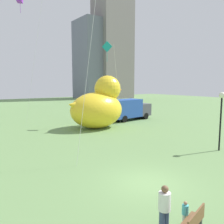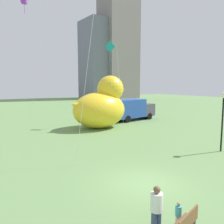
{
  "view_description": "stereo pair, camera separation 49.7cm",
  "coord_description": "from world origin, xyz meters",
  "px_view_note": "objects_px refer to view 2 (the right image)",
  "views": [
    {
      "loc": [
        -8.11,
        -8.28,
        5.09
      ],
      "look_at": [
        1.4,
        5.17,
        3.04
      ],
      "focal_mm": 37.79,
      "sensor_mm": 36.0,
      "label": 1
    },
    {
      "loc": [
        -7.69,
        -8.56,
        5.09
      ],
      "look_at": [
        1.4,
        5.17,
        3.04
      ],
      "focal_mm": 37.79,
      "sensor_mm": 36.0,
      "label": 2
    }
  ],
  "objects_px": {
    "person_adult": "(156,208)",
    "kite_teal": "(111,50)",
    "park_bench": "(185,224)",
    "lamppost": "(223,107)",
    "giant_inflatable_duck": "(101,106)",
    "box_truck": "(132,110)",
    "kite_purple": "(24,0)",
    "person_child": "(178,214)"
  },
  "relations": [
    {
      "from": "person_adult",
      "to": "kite_teal",
      "type": "xyz_separation_m",
      "value": [
        10.0,
        18.05,
        7.94
      ]
    },
    {
      "from": "park_bench",
      "to": "lamppost",
      "type": "distance_m",
      "value": 11.75
    },
    {
      "from": "person_adult",
      "to": "giant_inflatable_duck",
      "type": "height_order",
      "value": "giant_inflatable_duck"
    },
    {
      "from": "giant_inflatable_duck",
      "to": "lamppost",
      "type": "bearing_deg",
      "value": -78.47
    },
    {
      "from": "park_bench",
      "to": "person_adult",
      "type": "height_order",
      "value": "person_adult"
    },
    {
      "from": "giant_inflatable_duck",
      "to": "park_bench",
      "type": "bearing_deg",
      "value": -112.85
    },
    {
      "from": "giant_inflatable_duck",
      "to": "kite_teal",
      "type": "bearing_deg",
      "value": 21.69
    },
    {
      "from": "park_bench",
      "to": "person_adult",
      "type": "relative_size",
      "value": 0.9
    },
    {
      "from": "box_truck",
      "to": "kite_purple",
      "type": "xyz_separation_m",
      "value": [
        -12.46,
        4.7,
        13.28
      ]
    },
    {
      "from": "park_bench",
      "to": "kite_teal",
      "type": "distance_m",
      "value": 22.52
    },
    {
      "from": "person_child",
      "to": "kite_purple",
      "type": "relative_size",
      "value": 0.06
    },
    {
      "from": "person_adult",
      "to": "kite_purple",
      "type": "bearing_deg",
      "value": 85.12
    },
    {
      "from": "box_truck",
      "to": "person_child",
      "type": "bearing_deg",
      "value": -124.44
    },
    {
      "from": "person_adult",
      "to": "person_child",
      "type": "distance_m",
      "value": 1.01
    },
    {
      "from": "giant_inflatable_duck",
      "to": "kite_purple",
      "type": "xyz_separation_m",
      "value": [
        -6.16,
        7.08,
        12.22
      ]
    },
    {
      "from": "giant_inflatable_duck",
      "to": "kite_purple",
      "type": "bearing_deg",
      "value": 131.04
    },
    {
      "from": "giant_inflatable_duck",
      "to": "box_truck",
      "type": "height_order",
      "value": "giant_inflatable_duck"
    },
    {
      "from": "person_adult",
      "to": "giant_inflatable_duck",
      "type": "xyz_separation_m",
      "value": [
        8.25,
        17.35,
        1.58
      ]
    },
    {
      "from": "person_adult",
      "to": "kite_teal",
      "type": "bearing_deg",
      "value": 61.01
    },
    {
      "from": "box_truck",
      "to": "kite_purple",
      "type": "height_order",
      "value": "kite_purple"
    },
    {
      "from": "park_bench",
      "to": "lamppost",
      "type": "bearing_deg",
      "value": 26.34
    },
    {
      "from": "person_adult",
      "to": "kite_purple",
      "type": "xyz_separation_m",
      "value": [
        2.09,
        24.43,
        13.8
      ]
    },
    {
      "from": "lamppost",
      "to": "giant_inflatable_duck",
      "type": "bearing_deg",
      "value": 101.53
    },
    {
      "from": "lamppost",
      "to": "kite_purple",
      "type": "relative_size",
      "value": 0.28
    },
    {
      "from": "park_bench",
      "to": "kite_teal",
      "type": "height_order",
      "value": "kite_teal"
    },
    {
      "from": "kite_teal",
      "to": "kite_purple",
      "type": "bearing_deg",
      "value": 141.09
    },
    {
      "from": "person_adult",
      "to": "box_truck",
      "type": "relative_size",
      "value": 0.25
    },
    {
      "from": "person_child",
      "to": "box_truck",
      "type": "distance_m",
      "value": 24.15
    },
    {
      "from": "person_adult",
      "to": "kite_teal",
      "type": "relative_size",
      "value": 0.17
    },
    {
      "from": "giant_inflatable_duck",
      "to": "lamppost",
      "type": "relative_size",
      "value": 1.62
    },
    {
      "from": "park_bench",
      "to": "lamppost",
      "type": "height_order",
      "value": "lamppost"
    },
    {
      "from": "giant_inflatable_duck",
      "to": "box_truck",
      "type": "bearing_deg",
      "value": 20.7
    },
    {
      "from": "kite_purple",
      "to": "box_truck",
      "type": "bearing_deg",
      "value": -20.68
    },
    {
      "from": "lamppost",
      "to": "box_truck",
      "type": "distance_m",
      "value": 15.85
    },
    {
      "from": "lamppost",
      "to": "kite_purple",
      "type": "xyz_separation_m",
      "value": [
        -8.8,
        20.02,
        11.44
      ]
    },
    {
      "from": "kite_purple",
      "to": "park_bench",
      "type": "bearing_deg",
      "value": -93.23
    },
    {
      "from": "kite_teal",
      "to": "park_bench",
      "type": "bearing_deg",
      "value": -116.53
    },
    {
      "from": "park_bench",
      "to": "kite_purple",
      "type": "height_order",
      "value": "kite_purple"
    },
    {
      "from": "park_bench",
      "to": "giant_inflatable_duck",
      "type": "xyz_separation_m",
      "value": [
        7.58,
        17.99,
        2.05
      ]
    },
    {
      "from": "person_adult",
      "to": "lamppost",
      "type": "xyz_separation_m",
      "value": [
        10.89,
        4.42,
        2.36
      ]
    },
    {
      "from": "park_bench",
      "to": "person_child",
      "type": "relative_size",
      "value": 1.61
    },
    {
      "from": "park_bench",
      "to": "kite_purple",
      "type": "relative_size",
      "value": 0.1
    }
  ]
}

